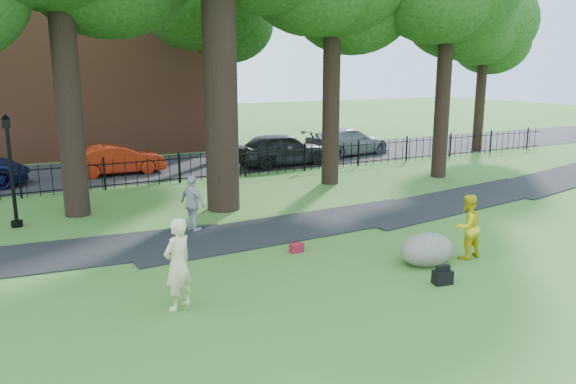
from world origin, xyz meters
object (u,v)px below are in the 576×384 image
woman (178,264)px  lamppost (11,173)px  red_sedan (118,160)px  man (467,227)px  boulder (427,247)px

woman → lamppost: size_ratio=0.55×
lamppost → red_sedan: lamppost is taller
man → boulder: bearing=-9.2°
man → red_sedan: (-5.44, 15.68, -0.15)m
man → boulder: man is taller
boulder → red_sedan: size_ratio=0.34×
woman → red_sedan: bearing=-125.1°
boulder → red_sedan: bearing=105.4°
man → red_sedan: bearing=-73.4°
boulder → red_sedan: 16.12m
man → lamppost: lamppost is taller
boulder → red_sedan: (-4.28, 15.54, 0.26)m
man → lamppost: (-9.90, 8.44, 0.84)m
woman → red_sedan: 15.38m
woman → lamppost: 8.46m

